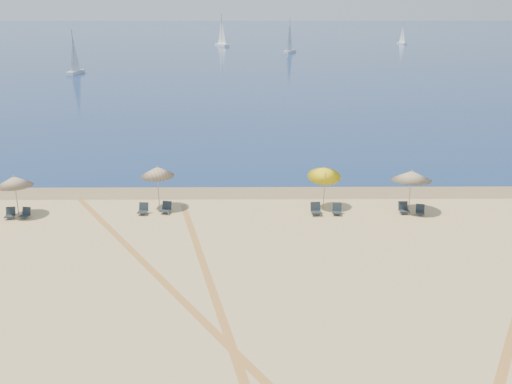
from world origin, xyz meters
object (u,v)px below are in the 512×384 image
(chair_7, at_px, (337,210))
(chair_8, at_px, (404,208))
(chair_3, at_px, (25,213))
(chair_2, at_px, (10,214))
(sailboat_2, at_px, (75,61))
(umbrella_2, at_px, (157,171))
(chair_4, at_px, (143,209))
(umbrella_4, at_px, (412,176))
(sailboat_0, at_px, (402,37))
(chair_5, at_px, (166,208))
(sailboat_3, at_px, (290,43))
(chair_6, at_px, (316,209))
(chair_9, at_px, (420,210))
(umbrella_1, at_px, (14,181))
(umbrella_3, at_px, (324,172))
(sailboat_1, at_px, (222,36))

(chair_7, bearing_deg, chair_8, 10.14)
(chair_3, xyz_separation_m, chair_8, (21.78, 0.59, 0.03))
(chair_8, bearing_deg, chair_7, 178.76)
(chair_2, relative_size, chair_3, 0.98)
(sailboat_2, bearing_deg, chair_7, -55.38)
(umbrella_2, height_order, chair_4, umbrella_2)
(umbrella_4, distance_m, chair_8, 1.96)
(chair_8, xyz_separation_m, sailboat_0, (37.43, 149.47, 1.63))
(chair_5, bearing_deg, sailboat_3, 97.54)
(umbrella_2, relative_size, sailboat_0, 0.41)
(chair_6, height_order, chair_9, chair_6)
(umbrella_4, bearing_deg, chair_8, -138.22)
(umbrella_1, bearing_deg, umbrella_3, 3.62)
(umbrella_2, height_order, sailboat_1, sailboat_1)
(umbrella_1, relative_size, sailboat_3, 0.29)
(chair_4, relative_size, chair_7, 1.00)
(umbrella_4, xyz_separation_m, chair_4, (-15.57, -0.38, -1.88))
(umbrella_4, relative_size, chair_6, 3.44)
(umbrella_1, distance_m, sailboat_2, 72.92)
(chair_5, relative_size, sailboat_2, 0.10)
(umbrella_3, xyz_separation_m, sailboat_2, (-34.99, 69.73, 0.06))
(chair_8, bearing_deg, umbrella_3, 164.19)
(chair_2, bearing_deg, chair_6, -4.17)
(umbrella_1, distance_m, chair_3, 1.93)
(umbrella_3, distance_m, chair_9, 5.94)
(chair_5, height_order, sailboat_2, sailboat_2)
(umbrella_2, distance_m, chair_6, 9.53)
(umbrella_1, bearing_deg, umbrella_4, 1.31)
(chair_4, xyz_separation_m, chair_5, (1.30, 0.17, 0.01))
(sailboat_0, relative_size, sailboat_1, 0.70)
(chair_4, xyz_separation_m, chair_8, (15.16, 0.02, 0.01))
(chair_7, height_order, sailboat_0, sailboat_0)
(chair_5, bearing_deg, chair_9, 13.26)
(chair_2, distance_m, sailboat_2, 73.35)
(chair_8, xyz_separation_m, chair_9, (0.90, -0.23, -0.03))
(sailboat_0, height_order, sailboat_2, sailboat_2)
(umbrella_1, height_order, chair_4, umbrella_1)
(chair_7, xyz_separation_m, sailboat_1, (-13.37, 140.02, 2.45))
(umbrella_3, relative_size, chair_7, 4.03)
(chair_2, xyz_separation_m, chair_3, (0.84, 0.06, -0.01))
(chair_2, distance_m, chair_6, 17.48)
(chair_5, bearing_deg, sailboat_0, 85.80)
(umbrella_1, height_order, chair_2, umbrella_1)
(chair_6, relative_size, chair_8, 1.07)
(umbrella_3, relative_size, sailboat_2, 0.37)
(umbrella_1, xyz_separation_m, sailboat_2, (-17.22, 70.85, 0.20))
(umbrella_4, height_order, chair_7, umbrella_4)
(sailboat_3, bearing_deg, umbrella_3, -68.55)
(chair_9, bearing_deg, chair_3, -164.13)
(chair_2, bearing_deg, chair_9, -4.68)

